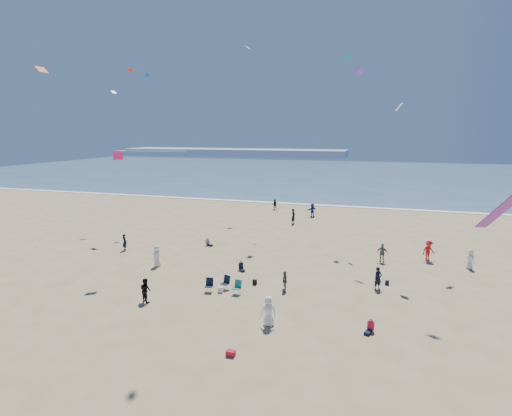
% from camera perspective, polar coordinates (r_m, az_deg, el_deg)
% --- Properties ---
extents(ground, '(220.00, 220.00, 0.00)m').
position_cam_1_polar(ground, '(21.69, -12.14, -20.33)').
color(ground, tan).
rests_on(ground, ground).
extents(ocean, '(220.00, 100.00, 0.06)m').
position_cam_1_polar(ocean, '(112.01, 12.32, 4.80)').
color(ocean, '#476B84').
rests_on(ocean, ground).
extents(surf_line, '(220.00, 1.20, 0.08)m').
position_cam_1_polar(surf_line, '(62.77, 8.27, 0.45)').
color(surf_line, white).
rests_on(surf_line, ground).
extents(headland_far, '(110.00, 20.00, 3.20)m').
position_cam_1_polar(headland_far, '(198.83, -3.30, 7.96)').
color(headland_far, '#7A8EA8').
rests_on(headland_far, ground).
extents(headland_near, '(40.00, 14.00, 2.00)m').
position_cam_1_polar(headland_near, '(211.81, -14.07, 7.67)').
color(headland_near, '#7A8EA8').
rests_on(headland_near, ground).
extents(standing_flyers, '(35.47, 50.97, 1.91)m').
position_cam_1_polar(standing_flyers, '(34.37, 10.55, -6.79)').
color(standing_flyers, black).
rests_on(standing_flyers, ground).
extents(seated_group, '(16.94, 25.16, 0.84)m').
position_cam_1_polar(seated_group, '(25.50, -0.23, -14.04)').
color(seated_group, silver).
rests_on(seated_group, ground).
extents(chair_cluster, '(2.69, 1.52, 1.00)m').
position_cam_1_polar(chair_cluster, '(28.76, -4.68, -10.95)').
color(chair_cluster, black).
rests_on(chair_cluster, ground).
extents(white_tote, '(0.35, 0.20, 0.40)m').
position_cam_1_polar(white_tote, '(28.80, -5.08, -11.57)').
color(white_tote, white).
rests_on(white_tote, ground).
extents(black_backpack, '(0.30, 0.22, 0.38)m').
position_cam_1_polar(black_backpack, '(30.08, -0.19, -10.55)').
color(black_backpack, black).
rests_on(black_backpack, ground).
extents(cooler, '(0.45, 0.30, 0.30)m').
position_cam_1_polar(cooler, '(21.45, -3.64, -20.00)').
color(cooler, red).
rests_on(cooler, ground).
extents(navy_bag, '(0.28, 0.18, 0.34)m').
position_cam_1_polar(navy_bag, '(31.58, 18.22, -10.10)').
color(navy_bag, black).
rests_on(navy_bag, ground).
extents(kites_aloft, '(45.49, 43.34, 28.77)m').
position_cam_1_polar(kites_aloft, '(29.69, 17.26, 16.48)').
color(kites_aloft, blue).
rests_on(kites_aloft, ground).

